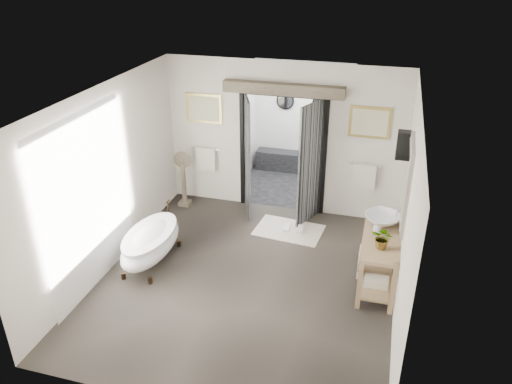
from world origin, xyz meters
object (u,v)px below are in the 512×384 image
at_px(clawfoot_tub, 151,242).
at_px(rug, 289,230).
at_px(basin, 382,220).
at_px(vanity, 378,253).

xyz_separation_m(clawfoot_tub, rug, (1.97, 1.58, -0.37)).
relative_size(clawfoot_tub, basin, 2.87).
height_order(vanity, basin, basin).
distance_m(clawfoot_tub, basin, 3.70).
relative_size(vanity, basin, 2.93).
height_order(rug, basin, basin).
bearing_deg(clawfoot_tub, vanity, 7.24).
height_order(clawfoot_tub, basin, basin).
bearing_deg(rug, clawfoot_tub, -141.13).
xyz_separation_m(vanity, basin, (0.00, 0.26, 0.44)).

